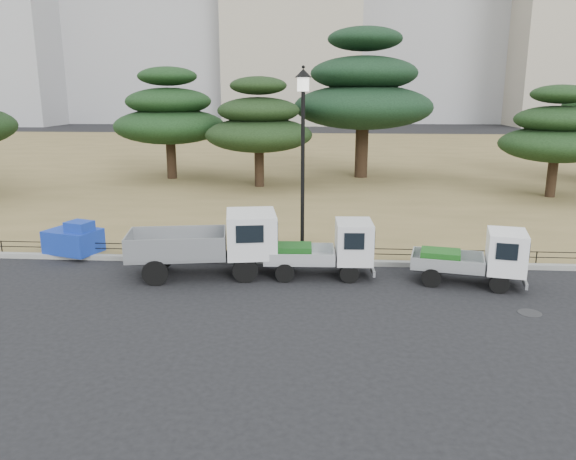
# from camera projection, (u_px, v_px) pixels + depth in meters

# --- Properties ---
(ground) EXTENTS (220.00, 220.00, 0.00)m
(ground) POSITION_uv_depth(u_px,v_px,m) (283.00, 291.00, 16.10)
(ground) COLOR black
(lawn) EXTENTS (120.00, 56.00, 0.15)m
(lawn) POSITION_uv_depth(u_px,v_px,m) (314.00, 160.00, 45.69)
(lawn) COLOR olive
(lawn) RESTS_ON ground
(curb) EXTENTS (120.00, 0.25, 0.16)m
(curb) POSITION_uv_depth(u_px,v_px,m) (289.00, 261.00, 18.60)
(curb) COLOR gray
(curb) RESTS_ON ground
(truck_large) EXTENTS (4.73, 2.49, 1.96)m
(truck_large) POSITION_uv_depth(u_px,v_px,m) (212.00, 241.00, 17.24)
(truck_large) COLOR black
(truck_large) RESTS_ON ground
(truck_kei_front) EXTENTS (3.33, 1.56, 1.73)m
(truck_kei_front) POSITION_uv_depth(u_px,v_px,m) (327.00, 249.00, 17.19)
(truck_kei_front) COLOR black
(truck_kei_front) RESTS_ON ground
(truck_kei_rear) EXTENTS (3.38, 1.94, 1.66)m
(truck_kei_rear) POSITION_uv_depth(u_px,v_px,m) (477.00, 257.00, 16.44)
(truck_kei_rear) COLOR black
(truck_kei_rear) RESTS_ON ground
(street_lamp) EXTENTS (0.54, 0.54, 6.09)m
(street_lamp) POSITION_uv_depth(u_px,v_px,m) (303.00, 133.00, 17.84)
(street_lamp) COLOR black
(street_lamp) RESTS_ON lawn
(pipe_fence) EXTENTS (38.00, 0.04, 0.40)m
(pipe_fence) POSITION_uv_depth(u_px,v_px,m) (290.00, 250.00, 18.65)
(pipe_fence) COLOR black
(pipe_fence) RESTS_ON lawn
(tarp_pile) EXTENTS (2.00, 1.71, 1.13)m
(tarp_pile) POSITION_uv_depth(u_px,v_px,m) (74.00, 240.00, 19.28)
(tarp_pile) COLOR #1738B5
(tarp_pile) RESTS_ON lawn
(manhole) EXTENTS (0.60, 0.60, 0.01)m
(manhole) POSITION_uv_depth(u_px,v_px,m) (530.00, 313.00, 14.48)
(manhole) COLOR #2D2D30
(manhole) RESTS_ON ground
(pine_west_near) EXTENTS (6.85, 6.85, 6.85)m
(pine_west_near) POSITION_uv_depth(u_px,v_px,m) (169.00, 115.00, 34.69)
(pine_west_near) COLOR black
(pine_west_near) RESTS_ON lawn
(pine_center_left) EXTENTS (6.11, 6.11, 6.21)m
(pine_center_left) POSITION_uv_depth(u_px,v_px,m) (259.00, 124.00, 31.83)
(pine_center_left) COLOR black
(pine_center_left) RESTS_ON lawn
(pine_center_right) EXTENTS (8.68, 8.68, 9.21)m
(pine_center_right) POSITION_uv_depth(u_px,v_px,m) (363.00, 92.00, 34.88)
(pine_center_right) COLOR black
(pine_center_right) RESTS_ON lawn
(pine_east_near) EXTENTS (5.67, 5.67, 5.73)m
(pine_east_near) POSITION_uv_depth(u_px,v_px,m) (557.00, 133.00, 28.69)
(pine_east_near) COLOR black
(pine_east_near) RESTS_ON lawn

